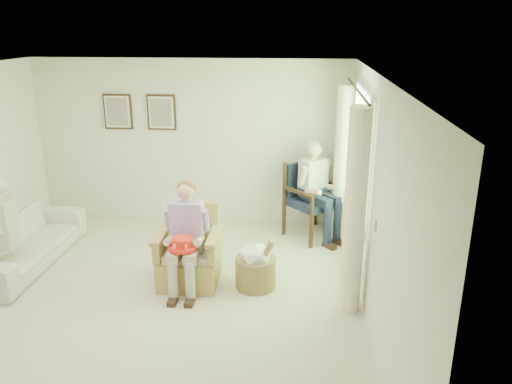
# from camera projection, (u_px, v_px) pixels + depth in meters

# --- Properties ---
(floor) EXTENTS (5.50, 5.50, 0.00)m
(floor) POSITION_uv_depth(u_px,v_px,m) (144.00, 307.00, 5.72)
(floor) COLOR beige
(floor) RESTS_ON ground
(back_wall) EXTENTS (5.00, 0.04, 2.60)m
(back_wall) POSITION_uv_depth(u_px,v_px,m) (192.00, 143.00, 7.90)
(back_wall) COLOR silver
(back_wall) RESTS_ON ground
(right_wall) EXTENTS (0.04, 5.50, 2.60)m
(right_wall) POSITION_uv_depth(u_px,v_px,m) (375.00, 208.00, 5.08)
(right_wall) COLOR silver
(right_wall) RESTS_ON ground
(ceiling) EXTENTS (5.00, 5.50, 0.02)m
(ceiling) POSITION_uv_depth(u_px,v_px,m) (126.00, 76.00, 4.89)
(ceiling) COLOR white
(ceiling) RESTS_ON back_wall
(window) EXTENTS (0.13, 2.50, 1.63)m
(window) POSITION_uv_depth(u_px,v_px,m) (361.00, 152.00, 6.12)
(window) COLOR #2D6B23
(window) RESTS_ON right_wall
(curtain_left) EXTENTS (0.34, 0.34, 2.30)m
(curtain_left) POSITION_uv_depth(u_px,v_px,m) (355.00, 214.00, 5.35)
(curtain_left) COLOR #F4E4BF
(curtain_left) RESTS_ON ground
(curtain_right) EXTENTS (0.34, 0.34, 2.30)m
(curtain_right) POSITION_uv_depth(u_px,v_px,m) (342.00, 165.00, 7.20)
(curtain_right) COLOR #F4E4BF
(curtain_right) RESTS_ON ground
(framed_print_left) EXTENTS (0.45, 0.05, 0.55)m
(framed_print_left) POSITION_uv_depth(u_px,v_px,m) (118.00, 112.00, 7.81)
(framed_print_left) COLOR #382114
(framed_print_left) RESTS_ON back_wall
(framed_print_right) EXTENTS (0.45, 0.05, 0.55)m
(framed_print_right) POSITION_uv_depth(u_px,v_px,m) (161.00, 112.00, 7.75)
(framed_print_right) COLOR #382114
(framed_print_right) RESTS_ON back_wall
(wicker_armchair) EXTENTS (0.74, 0.74, 0.95)m
(wicker_armchair) POSITION_uv_depth(u_px,v_px,m) (190.00, 259.00, 6.21)
(wicker_armchair) COLOR tan
(wicker_armchair) RESTS_ON ground
(wood_armchair) EXTENTS (0.72, 0.68, 1.11)m
(wood_armchair) POSITION_uv_depth(u_px,v_px,m) (314.00, 196.00, 7.56)
(wood_armchair) COLOR black
(wood_armchair) RESTS_ON ground
(sofa) EXTENTS (2.14, 0.84, 0.63)m
(sofa) POSITION_uv_depth(u_px,v_px,m) (22.00, 242.00, 6.68)
(sofa) COLOR silver
(sofa) RESTS_ON ground
(person_wicker) EXTENTS (0.40, 0.62, 1.31)m
(person_wicker) POSITION_uv_depth(u_px,v_px,m) (186.00, 230.00, 5.95)
(person_wicker) COLOR #BEB099
(person_wicker) RESTS_ON ground
(person_dark) EXTENTS (0.40, 0.63, 1.44)m
(person_dark) POSITION_uv_depth(u_px,v_px,m) (315.00, 184.00, 7.31)
(person_dark) COLOR #191F38
(person_dark) RESTS_ON ground
(red_hat) EXTENTS (0.33, 0.33, 0.14)m
(red_hat) POSITION_uv_depth(u_px,v_px,m) (183.00, 244.00, 5.78)
(red_hat) COLOR red
(red_hat) RESTS_ON person_wicker
(hatbox) EXTENTS (0.64, 0.64, 0.73)m
(hatbox) POSITION_uv_depth(u_px,v_px,m) (256.00, 266.00, 6.08)
(hatbox) COLOR tan
(hatbox) RESTS_ON ground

